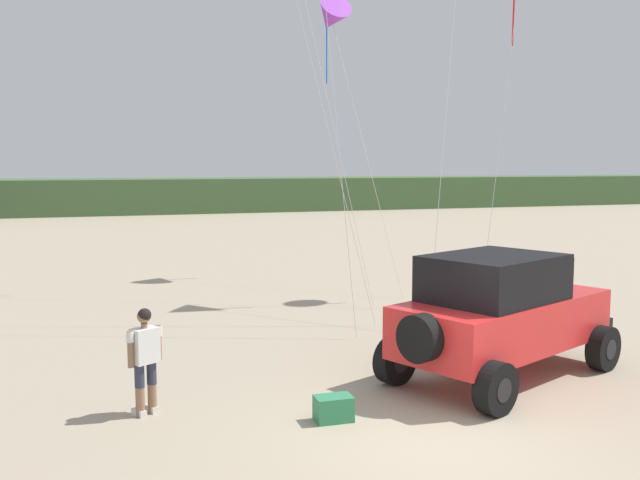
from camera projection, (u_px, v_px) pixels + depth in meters
name	position (u px, v px, depth m)	size (l,w,h in m)	color
ground_plane	(442.00, 438.00, 9.91)	(220.00, 220.00, 0.00)	tan
dune_ridge	(211.00, 195.00, 56.55)	(90.00, 6.71, 2.64)	#426038
jeep	(501.00, 312.00, 12.57)	(5.00, 3.92, 2.26)	red
person_watching	(145.00, 355.00, 10.73)	(0.55, 0.44, 1.67)	#8C664C
cooler_box	(334.00, 408.00, 10.55)	(0.56, 0.36, 0.38)	#2D7F51
kite_green_box	(331.00, 17.00, 23.69)	(1.57, 5.93, 9.59)	purple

